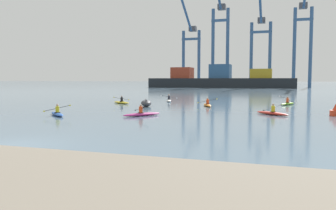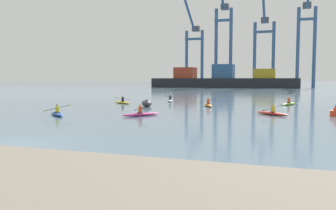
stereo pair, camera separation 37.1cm
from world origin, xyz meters
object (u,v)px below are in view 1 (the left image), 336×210
(gantry_crane_east_mid, at_px, (261,42))
(gantry_crane_east, at_px, (303,34))
(kayak_magenta, at_px, (142,114))
(kayak_blue, at_px, (57,114))
(capsized_dinghy, at_px, (146,103))
(kayak_red, at_px, (272,113))
(kayak_orange, at_px, (207,105))
(kayak_yellow, at_px, (121,102))
(kayak_white, at_px, (169,100))
(kayak_lime, at_px, (288,103))
(gantry_crane_west, at_px, (191,47))
(channel_buoy, at_px, (336,111))
(gantry_crane_west_mid, at_px, (220,36))
(container_barge, at_px, (220,80))

(gantry_crane_east_mid, relative_size, gantry_crane_east, 0.91)
(kayak_magenta, distance_m, kayak_blue, 6.96)
(capsized_dinghy, distance_m, kayak_blue, 11.59)
(gantry_crane_east, distance_m, kayak_red, 103.95)
(kayak_magenta, height_order, kayak_orange, same)
(kayak_red, height_order, kayak_yellow, same)
(kayak_white, height_order, kayak_blue, same)
(gantry_crane_east_mid, bearing_deg, kayak_orange, -90.41)
(kayak_white, relative_size, kayak_orange, 1.01)
(kayak_magenta, relative_size, kayak_lime, 0.91)
(kayak_yellow, bearing_deg, gantry_crane_west, 99.17)
(gantry_crane_east_mid, relative_size, channel_buoy, 32.78)
(gantry_crane_west_mid, distance_m, kayak_lime, 90.02)
(gantry_crane_west, height_order, gantry_crane_east_mid, gantry_crane_east_mid)
(gantry_crane_east, bearing_deg, kayak_lime, -94.32)
(container_barge, bearing_deg, capsized_dinghy, -86.05)
(capsized_dinghy, xyz_separation_m, kayak_magenta, (3.25, -9.20, -0.18))
(gantry_crane_west, height_order, channel_buoy, gantry_crane_west)
(kayak_lime, bearing_deg, kayak_red, -97.10)
(gantry_crane_west, xyz_separation_m, capsized_dinghy, (20.18, -100.34, -15.44))
(kayak_yellow, distance_m, kayak_orange, 10.88)
(gantry_crane_east_mid, distance_m, capsized_dinghy, 100.59)
(gantry_crane_west, xyz_separation_m, kayak_lime, (35.02, -93.14, -15.62))
(gantry_crane_west_mid, distance_m, kayak_blue, 105.28)
(kayak_blue, bearing_deg, gantry_crane_east, 76.93)
(container_barge, distance_m, gantry_crane_west_mid, 17.96)
(gantry_crane_west, relative_size, kayak_blue, 10.94)
(gantry_crane_east_mid, xyz_separation_m, channel_buoy, (11.19, -103.19, -16.29))
(channel_buoy, bearing_deg, gantry_crane_east, 88.09)
(gantry_crane_west_mid, xyz_separation_m, gantry_crane_east_mid, (14.14, 6.52, -2.19))
(gantry_crane_west_mid, bearing_deg, kayak_lime, -75.59)
(capsized_dinghy, xyz_separation_m, kayak_blue, (-3.46, -11.06, -0.18))
(kayak_magenta, bearing_deg, kayak_yellow, 122.08)
(gantry_crane_west_mid, relative_size, capsized_dinghy, 13.30)
(kayak_lime, bearing_deg, container_barge, 104.92)
(kayak_white, distance_m, kayak_blue, 20.03)
(container_barge, height_order, channel_buoy, container_barge)
(gantry_crane_west_mid, distance_m, gantry_crane_east, 29.03)
(kayak_white, bearing_deg, container_barge, 94.29)
(gantry_crane_east_mid, distance_m, kayak_yellow, 97.97)
(capsized_dinghy, height_order, kayak_lime, kayak_lime)
(kayak_magenta, height_order, kayak_lime, kayak_lime)
(container_barge, distance_m, gantry_crane_east, 34.06)
(kayak_lime, relative_size, kayak_orange, 0.99)
(gantry_crane_east_mid, relative_size, kayak_orange, 9.68)
(kayak_magenta, distance_m, kayak_white, 18.22)
(kayak_white, relative_size, kayak_lime, 1.02)
(kayak_magenta, height_order, kayak_white, same)
(channel_buoy, xyz_separation_m, kayak_blue, (-21.71, -6.87, -0.19))
(container_barge, bearing_deg, kayak_yellow, -89.02)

